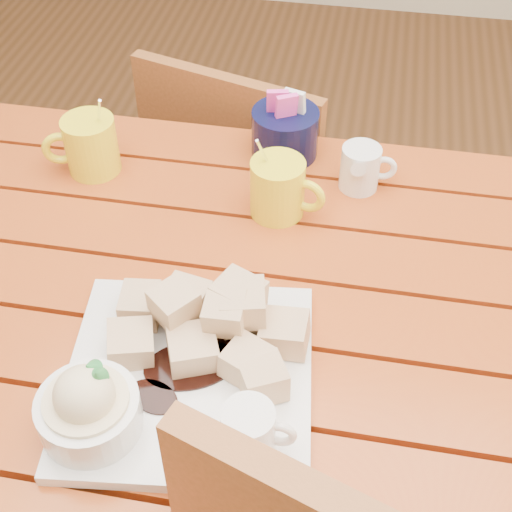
% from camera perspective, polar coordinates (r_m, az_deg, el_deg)
% --- Properties ---
extents(table, '(1.20, 0.79, 0.75)m').
position_cam_1_polar(table, '(1.03, -1.45, -7.79)').
color(table, '#982D13').
rests_on(table, ground).
extents(dessert_plate, '(0.32, 0.32, 0.12)m').
position_cam_1_polar(dessert_plate, '(0.84, -6.57, -9.10)').
color(dessert_plate, white).
rests_on(dessert_plate, table).
extents(coffee_mug_left, '(0.11, 0.08, 0.14)m').
position_cam_1_polar(coffee_mug_left, '(1.16, -13.19, 8.67)').
color(coffee_mug_left, yellow).
rests_on(coffee_mug_left, table).
extents(coffee_mug_right, '(0.11, 0.08, 0.13)m').
position_cam_1_polar(coffee_mug_right, '(1.04, 1.86, 5.50)').
color(coffee_mug_right, yellow).
rests_on(coffee_mug_right, table).
extents(cream_pitcher, '(0.09, 0.07, 0.07)m').
position_cam_1_polar(cream_pitcher, '(1.11, 8.42, 7.03)').
color(cream_pitcher, white).
rests_on(cream_pitcher, table).
extents(sugar_caddy, '(0.11, 0.11, 0.12)m').
position_cam_1_polar(sugar_caddy, '(1.17, 2.33, 9.91)').
color(sugar_caddy, black).
rests_on(sugar_caddy, table).
extents(chair_far, '(0.47, 0.47, 0.80)m').
position_cam_1_polar(chair_far, '(1.56, -0.38, 4.57)').
color(chair_far, brown).
rests_on(chair_far, ground).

